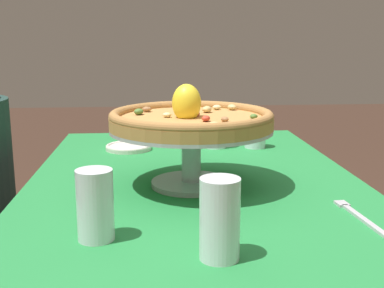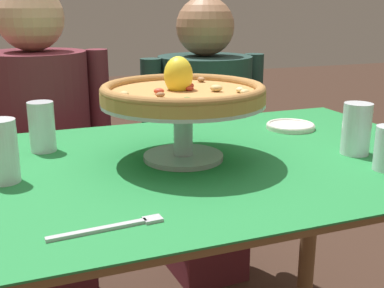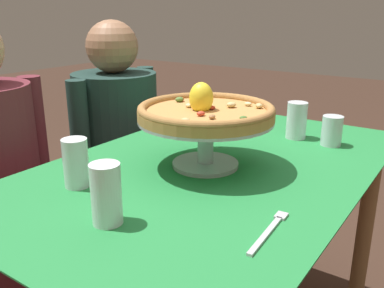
% 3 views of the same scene
% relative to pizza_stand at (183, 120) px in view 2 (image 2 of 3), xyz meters
% --- Properties ---
extents(dining_table, '(1.33, 0.83, 0.77)m').
position_rel_pizza_stand_xyz_m(dining_table, '(0.03, -0.01, -0.21)').
color(dining_table, olive).
rests_on(dining_table, ground).
extents(pizza_stand, '(0.39, 0.39, 0.14)m').
position_rel_pizza_stand_xyz_m(pizza_stand, '(0.00, 0.00, 0.00)').
color(pizza_stand, '#B7B7C1').
rests_on(pizza_stand, dining_table).
extents(pizza, '(0.39, 0.39, 0.10)m').
position_rel_pizza_stand_xyz_m(pizza, '(-0.00, 0.00, 0.07)').
color(pizza, '#BC8447').
rests_on(pizza, pizza_stand).
extents(water_glass_side_left, '(0.07, 0.07, 0.13)m').
position_rel_pizza_stand_xyz_m(water_glass_side_left, '(-0.41, -0.01, -0.04)').
color(water_glass_side_left, white).
rests_on(water_glass_side_left, dining_table).
extents(water_glass_back_left, '(0.07, 0.07, 0.13)m').
position_rel_pizza_stand_xyz_m(water_glass_back_left, '(-0.31, 0.19, -0.04)').
color(water_glass_back_left, white).
rests_on(water_glass_back_left, dining_table).
extents(water_glass_side_right, '(0.07, 0.07, 0.13)m').
position_rel_pizza_stand_xyz_m(water_glass_side_right, '(0.42, -0.11, -0.04)').
color(water_glass_side_right, white).
rests_on(water_glass_side_right, dining_table).
extents(side_plate, '(0.15, 0.15, 0.02)m').
position_rel_pizza_stand_xyz_m(side_plate, '(0.41, 0.17, -0.09)').
color(side_plate, silver).
rests_on(side_plate, dining_table).
extents(dinner_fork, '(0.20, 0.03, 0.01)m').
position_rel_pizza_stand_xyz_m(dinner_fork, '(-0.24, -0.32, -0.10)').
color(dinner_fork, '#B7B7C1').
rests_on(dinner_fork, dining_table).
extents(diner_left, '(0.51, 0.37, 1.20)m').
position_rel_pizza_stand_xyz_m(diner_left, '(-0.29, 0.69, -0.28)').
color(diner_left, maroon).
rests_on(diner_left, ground).
extents(diner_right, '(0.53, 0.39, 1.16)m').
position_rel_pizza_stand_xyz_m(diner_right, '(0.35, 0.71, -0.29)').
color(diner_right, maroon).
rests_on(diner_right, ground).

